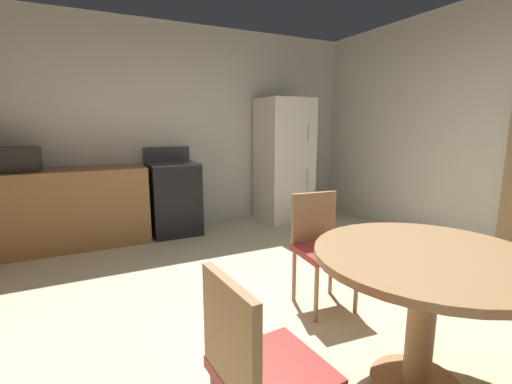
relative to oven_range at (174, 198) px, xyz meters
The scene contains 10 objects.
ground_plane 2.54m from the oven_range, 86.78° to the right, with size 14.00×14.00×0.00m, color beige.
wall_back 0.98m from the oven_range, 70.56° to the left, with size 5.56×0.12×2.70m, color beige.
wall_right 3.74m from the oven_range, 39.15° to the right, with size 0.12×5.39×2.70m, color beige.
kitchen_counter 1.35m from the oven_range, behind, with size 1.99×0.60×0.90m, color olive.
oven_range is the anchor object (origin of this frame).
refrigerator 1.67m from the oven_range, ahead, with size 0.68×0.68×1.76m.
microwave 1.74m from the oven_range, behind, with size 0.44×0.32×0.26m, color black.
dining_table 3.40m from the oven_range, 82.05° to the right, with size 1.12×1.12×0.76m.
chair_north 2.44m from the oven_range, 76.70° to the right, with size 0.44×0.44×0.87m.
chair_west 3.47m from the oven_range, 98.60° to the right, with size 0.43×0.43×0.87m.
Camera 1 is at (-1.19, -1.99, 1.38)m, focal length 24.88 mm.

